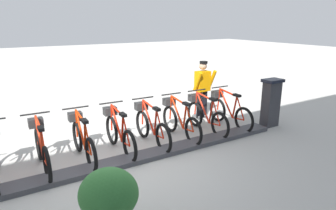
{
  "coord_description": "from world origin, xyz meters",
  "views": [
    {
      "loc": [
        -5.15,
        2.07,
        2.76
      ],
      "look_at": [
        0.5,
        -1.36,
        0.9
      ],
      "focal_mm": 32.37,
      "sensor_mm": 36.0,
      "label": 1
    }
  ],
  "objects_px": {
    "bike_docked_1": "(205,115)",
    "bike_docked_3": "(151,126)",
    "payment_kiosk": "(271,102)",
    "bike_docked_0": "(228,111)",
    "bike_docked_4": "(119,132)",
    "worker_near_rack": "(203,88)",
    "planter_bush": "(109,201)",
    "bike_docked_6": "(41,148)",
    "bike_docked_2": "(179,120)",
    "bike_docked_5": "(83,140)"
  },
  "relations": [
    {
      "from": "bike_docked_6",
      "to": "planter_bush",
      "type": "distance_m",
      "value": 2.54
    },
    {
      "from": "bike_docked_2",
      "to": "bike_docked_3",
      "type": "relative_size",
      "value": 1.0
    },
    {
      "from": "bike_docked_5",
      "to": "bike_docked_0",
      "type": "bearing_deg",
      "value": -90.0
    },
    {
      "from": "bike_docked_1",
      "to": "bike_docked_3",
      "type": "distance_m",
      "value": 1.57
    },
    {
      "from": "bike_docked_0",
      "to": "bike_docked_3",
      "type": "relative_size",
      "value": 1.0
    },
    {
      "from": "bike_docked_1",
      "to": "bike_docked_3",
      "type": "xyz_separation_m",
      "value": [
        0.0,
        1.57,
        0.0
      ]
    },
    {
      "from": "bike_docked_5",
      "to": "bike_docked_2",
      "type": "bearing_deg",
      "value": -90.0
    },
    {
      "from": "bike_docked_4",
      "to": "payment_kiosk",
      "type": "bearing_deg",
      "value": -97.96
    },
    {
      "from": "bike_docked_2",
      "to": "bike_docked_6",
      "type": "bearing_deg",
      "value": 90.0
    },
    {
      "from": "bike_docked_0",
      "to": "bike_docked_4",
      "type": "height_order",
      "value": "same"
    },
    {
      "from": "bike_docked_6",
      "to": "planter_bush",
      "type": "height_order",
      "value": "bike_docked_6"
    },
    {
      "from": "bike_docked_0",
      "to": "bike_docked_5",
      "type": "height_order",
      "value": "same"
    },
    {
      "from": "bike_docked_1",
      "to": "bike_docked_3",
      "type": "relative_size",
      "value": 1.0
    },
    {
      "from": "bike_docked_2",
      "to": "planter_bush",
      "type": "bearing_deg",
      "value": 132.65
    },
    {
      "from": "bike_docked_1",
      "to": "bike_docked_6",
      "type": "xyz_separation_m",
      "value": [
        0.0,
        3.91,
        0.0
      ]
    },
    {
      "from": "bike_docked_6",
      "to": "payment_kiosk",
      "type": "bearing_deg",
      "value": -95.77
    },
    {
      "from": "bike_docked_1",
      "to": "bike_docked_2",
      "type": "relative_size",
      "value": 1.0
    },
    {
      "from": "payment_kiosk",
      "to": "bike_docked_3",
      "type": "relative_size",
      "value": 0.74
    },
    {
      "from": "bike_docked_1",
      "to": "planter_bush",
      "type": "distance_m",
      "value": 4.31
    },
    {
      "from": "bike_docked_4",
      "to": "planter_bush",
      "type": "relative_size",
      "value": 1.77
    },
    {
      "from": "bike_docked_3",
      "to": "bike_docked_5",
      "type": "xyz_separation_m",
      "value": [
        0.0,
        1.57,
        0.0
      ]
    },
    {
      "from": "payment_kiosk",
      "to": "worker_near_rack",
      "type": "relative_size",
      "value": 0.77
    },
    {
      "from": "planter_bush",
      "to": "bike_docked_4",
      "type": "bearing_deg",
      "value": -24.73
    },
    {
      "from": "bike_docked_1",
      "to": "bike_docked_2",
      "type": "height_order",
      "value": "same"
    },
    {
      "from": "bike_docked_0",
      "to": "bike_docked_2",
      "type": "relative_size",
      "value": 1.0
    },
    {
      "from": "bike_docked_4",
      "to": "worker_near_rack",
      "type": "xyz_separation_m",
      "value": [
        0.88,
        -2.93,
        0.48
      ]
    },
    {
      "from": "bike_docked_4",
      "to": "planter_bush",
      "type": "distance_m",
      "value": 2.76
    },
    {
      "from": "bike_docked_1",
      "to": "bike_docked_4",
      "type": "relative_size",
      "value": 1.0
    },
    {
      "from": "bike_docked_3",
      "to": "bike_docked_5",
      "type": "relative_size",
      "value": 1.0
    },
    {
      "from": "bike_docked_1",
      "to": "bike_docked_6",
      "type": "bearing_deg",
      "value": 90.0
    },
    {
      "from": "bike_docked_4",
      "to": "bike_docked_5",
      "type": "distance_m",
      "value": 0.78
    },
    {
      "from": "bike_docked_1",
      "to": "planter_bush",
      "type": "height_order",
      "value": "bike_docked_1"
    },
    {
      "from": "bike_docked_1",
      "to": "worker_near_rack",
      "type": "xyz_separation_m",
      "value": [
        0.88,
        -0.58,
        0.48
      ]
    },
    {
      "from": "bike_docked_3",
      "to": "bike_docked_5",
      "type": "bearing_deg",
      "value": 90.0
    },
    {
      "from": "bike_docked_0",
      "to": "bike_docked_5",
      "type": "xyz_separation_m",
      "value": [
        0.0,
        3.91,
        0.0
      ]
    },
    {
      "from": "payment_kiosk",
      "to": "worker_near_rack",
      "type": "xyz_separation_m",
      "value": [
        1.45,
        1.16,
        0.24
      ]
    },
    {
      "from": "payment_kiosk",
      "to": "bike_docked_0",
      "type": "relative_size",
      "value": 0.74
    },
    {
      "from": "bike_docked_0",
      "to": "bike_docked_3",
      "type": "distance_m",
      "value": 2.35
    },
    {
      "from": "bike_docked_6",
      "to": "planter_bush",
      "type": "relative_size",
      "value": 1.77
    },
    {
      "from": "bike_docked_0",
      "to": "worker_near_rack",
      "type": "distance_m",
      "value": 1.02
    },
    {
      "from": "bike_docked_3",
      "to": "planter_bush",
      "type": "xyz_separation_m",
      "value": [
        -2.5,
        1.94,
        0.11
      ]
    },
    {
      "from": "bike_docked_3",
      "to": "bike_docked_4",
      "type": "xyz_separation_m",
      "value": [
        0.0,
        0.78,
        0.0
      ]
    },
    {
      "from": "bike_docked_2",
      "to": "worker_near_rack",
      "type": "distance_m",
      "value": 1.69
    },
    {
      "from": "bike_docked_6",
      "to": "bike_docked_4",
      "type": "bearing_deg",
      "value": -90.0
    },
    {
      "from": "payment_kiosk",
      "to": "bike_docked_4",
      "type": "distance_m",
      "value": 4.14
    },
    {
      "from": "bike_docked_6",
      "to": "worker_near_rack",
      "type": "height_order",
      "value": "worker_near_rack"
    },
    {
      "from": "bike_docked_3",
      "to": "worker_near_rack",
      "type": "height_order",
      "value": "worker_near_rack"
    },
    {
      "from": "bike_docked_5",
      "to": "bike_docked_4",
      "type": "bearing_deg",
      "value": -90.0
    },
    {
      "from": "bike_docked_2",
      "to": "bike_docked_4",
      "type": "height_order",
      "value": "same"
    },
    {
      "from": "bike_docked_0",
      "to": "bike_docked_4",
      "type": "distance_m",
      "value": 3.13
    }
  ]
}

